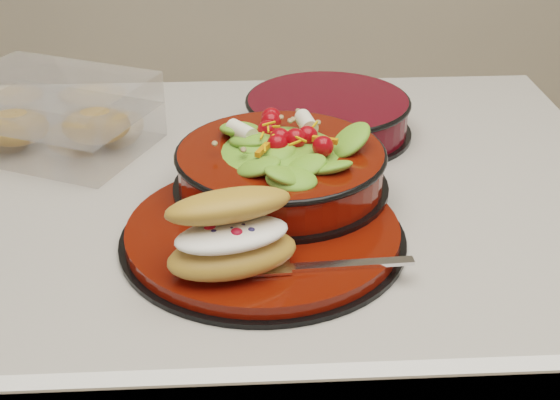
{
  "coord_description": "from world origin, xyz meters",
  "views": [
    {
      "loc": [
        0.13,
        -0.87,
        1.36
      ],
      "look_at": [
        0.17,
        -0.12,
        0.94
      ],
      "focal_mm": 50.0,
      "sensor_mm": 36.0,
      "label": 1
    }
  ],
  "objects": [
    {
      "name": "croissant",
      "position": [
        0.12,
        -0.22,
        0.96
      ],
      "size": [
        0.15,
        0.12,
        0.08
      ],
      "rotation": [
        0.0,
        0.0,
        0.28
      ],
      "color": "#C3803B",
      "rests_on": "dinner_plate"
    },
    {
      "name": "extra_bowl",
      "position": [
        0.25,
        0.15,
        0.93
      ],
      "size": [
        0.24,
        0.24,
        0.05
      ],
      "rotation": [
        0.0,
        0.0,
        -0.36
      ],
      "color": "black",
      "rests_on": "island_counter"
    },
    {
      "name": "pastry_box",
      "position": [
        -0.12,
        0.12,
        0.94
      ],
      "size": [
        0.3,
        0.26,
        0.09
      ],
      "rotation": [
        0.0,
        0.0,
        -0.43
      ],
      "color": "white",
      "rests_on": "island_counter"
    },
    {
      "name": "salad_bowl",
      "position": [
        0.18,
        -0.05,
        0.96
      ],
      "size": [
        0.26,
        0.26,
        0.11
      ],
      "rotation": [
        0.0,
        0.0,
        0.35
      ],
      "color": "black",
      "rests_on": "dinner_plate"
    },
    {
      "name": "dinner_plate",
      "position": [
        0.15,
        -0.14,
        0.91
      ],
      "size": [
        0.32,
        0.32,
        0.02
      ],
      "rotation": [
        0.0,
        0.0,
        -0.07
      ],
      "color": "black",
      "rests_on": "island_counter"
    },
    {
      "name": "fork",
      "position": [
        0.21,
        -0.23,
        0.92
      ],
      "size": [
        0.17,
        0.03,
        0.0
      ],
      "rotation": [
        0.0,
        0.0,
        1.63
      ],
      "color": "silver",
      "rests_on": "dinner_plate"
    }
  ]
}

